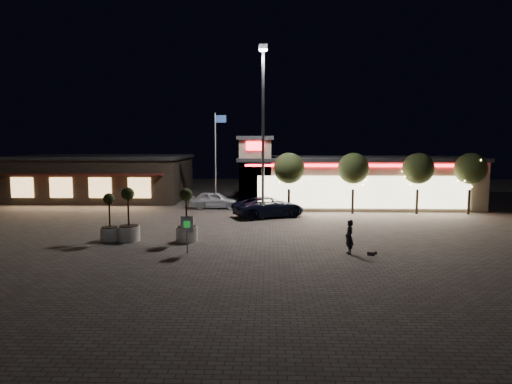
{
  "coord_description": "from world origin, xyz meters",
  "views": [
    {
      "loc": [
        2.49,
        -24.66,
        5.62
      ],
      "look_at": [
        1.56,
        6.0,
        2.25
      ],
      "focal_mm": 32.0,
      "sensor_mm": 36.0,
      "label": 1
    }
  ],
  "objects_px": {
    "planter_left": "(110,226)",
    "planter_mid": "(129,224)",
    "pickup_truck": "(269,207)",
    "white_sedan": "(215,200)",
    "valet_sign": "(187,227)",
    "pedestrian": "(349,237)"
  },
  "relations": [
    {
      "from": "pedestrian",
      "to": "valet_sign",
      "type": "relative_size",
      "value": 0.92
    },
    {
      "from": "planter_left",
      "to": "valet_sign",
      "type": "relative_size",
      "value": 1.45
    },
    {
      "from": "white_sedan",
      "to": "planter_mid",
      "type": "height_order",
      "value": "planter_mid"
    },
    {
      "from": "white_sedan",
      "to": "planter_mid",
      "type": "relative_size",
      "value": 1.4
    },
    {
      "from": "pickup_truck",
      "to": "planter_mid",
      "type": "height_order",
      "value": "planter_mid"
    },
    {
      "from": "pickup_truck",
      "to": "pedestrian",
      "type": "relative_size",
      "value": 3.15
    },
    {
      "from": "planter_mid",
      "to": "valet_sign",
      "type": "bearing_deg",
      "value": -35.73
    },
    {
      "from": "white_sedan",
      "to": "pickup_truck",
      "type": "bearing_deg",
      "value": -135.16
    },
    {
      "from": "white_sedan",
      "to": "planter_left",
      "type": "relative_size",
      "value": 1.57
    },
    {
      "from": "pedestrian",
      "to": "planter_mid",
      "type": "height_order",
      "value": "planter_mid"
    },
    {
      "from": "planter_left",
      "to": "planter_mid",
      "type": "height_order",
      "value": "planter_mid"
    },
    {
      "from": "pickup_truck",
      "to": "planter_left",
      "type": "distance_m",
      "value": 12.46
    },
    {
      "from": "pickup_truck",
      "to": "planter_left",
      "type": "bearing_deg",
      "value": 108.25
    },
    {
      "from": "white_sedan",
      "to": "planter_mid",
      "type": "bearing_deg",
      "value": 162.54
    },
    {
      "from": "pedestrian",
      "to": "valet_sign",
      "type": "xyz_separation_m",
      "value": [
        -8.19,
        -0.02,
        0.45
      ]
    },
    {
      "from": "white_sedan",
      "to": "valet_sign",
      "type": "height_order",
      "value": "valet_sign"
    },
    {
      "from": "planter_mid",
      "to": "valet_sign",
      "type": "height_order",
      "value": "planter_mid"
    },
    {
      "from": "pickup_truck",
      "to": "white_sedan",
      "type": "bearing_deg",
      "value": 22.64
    },
    {
      "from": "pickup_truck",
      "to": "white_sedan",
      "type": "relative_size",
      "value": 1.27
    },
    {
      "from": "planter_mid",
      "to": "valet_sign",
      "type": "relative_size",
      "value": 1.62
    },
    {
      "from": "pickup_truck",
      "to": "planter_left",
      "type": "height_order",
      "value": "planter_left"
    },
    {
      "from": "pedestrian",
      "to": "planter_left",
      "type": "height_order",
      "value": "planter_left"
    }
  ]
}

